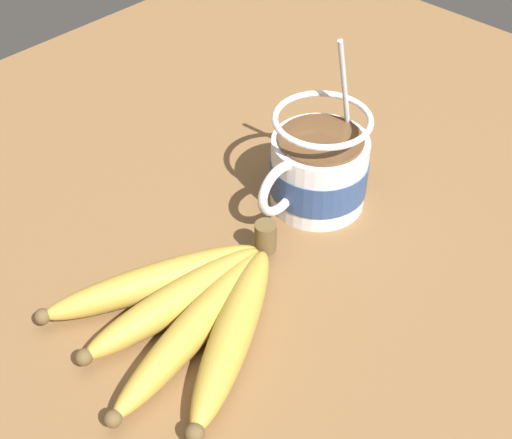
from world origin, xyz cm
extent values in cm
cube|color=brown|center=(0.00, 0.00, 1.46)|extent=(98.74, 98.74, 2.93)
cylinder|color=silver|center=(-3.96, -1.74, 6.61)|extent=(9.34, 9.34, 7.36)
cylinder|color=navy|center=(-3.96, -1.74, 6.35)|extent=(9.54, 9.54, 3.42)
torus|color=silver|center=(1.64, -1.74, 7.81)|extent=(5.59, 0.90, 5.59)
cylinder|color=brown|center=(-3.96, -1.74, 10.39)|extent=(8.14, 8.14, 0.40)
torus|color=silver|center=(-3.96, -1.74, 12.69)|extent=(9.34, 9.34, 0.60)
cylinder|color=silver|center=(-7.49, -1.74, 12.18)|extent=(4.28, 0.50, 15.63)
ellipsoid|color=silver|center=(-5.59, -1.74, 4.43)|extent=(3.00, 2.00, 0.80)
cylinder|color=brown|center=(5.41, 0.12, 5.45)|extent=(2.00, 2.00, 3.00)
ellipsoid|color=#B79338|center=(15.23, -3.86, 4.46)|extent=(18.94, 10.03, 3.06)
sphere|color=brown|center=(24.13, -7.46, 4.46)|extent=(1.37, 1.37, 1.37)
ellipsoid|color=#B79338|center=(15.33, -0.80, 4.49)|extent=(18.14, 4.76, 3.12)
sphere|color=brown|center=(24.26, -1.62, 4.49)|extent=(1.41, 1.41, 1.41)
ellipsoid|color=#B79338|center=(16.22, 2.31, 4.44)|extent=(20.27, 6.95, 3.02)
sphere|color=brown|center=(26.05, 4.31, 4.44)|extent=(1.36, 1.36, 1.36)
ellipsoid|color=#B79338|center=(14.56, 5.03, 4.56)|extent=(18.08, 11.75, 3.27)
sphere|color=brown|center=(22.82, 9.46, 4.56)|extent=(1.47, 1.47, 1.47)
camera|label=1|loc=(39.42, 31.32, 49.41)|focal=50.00mm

